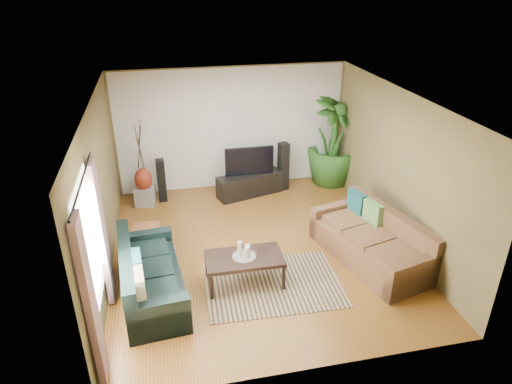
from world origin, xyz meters
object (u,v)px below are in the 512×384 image
object	(u,v)px
coffee_table	(244,270)
tv_stand	(250,185)
speaker_right	(283,166)
potted_plant	(333,141)
speaker_left	(161,180)
sofa_left	(152,273)
vase	(143,180)
side_table	(147,240)
sofa_right	(371,238)
television	(249,161)
pedestal	(145,196)

from	to	relation	value
coffee_table	tv_stand	xyz separation A→B (m)	(0.70, 3.06, -0.01)
speaker_right	potted_plant	bearing A→B (deg)	-6.22
speaker_left	speaker_right	bearing A→B (deg)	-3.90
speaker_left	sofa_left	bearing A→B (deg)	-98.61
vase	potted_plant	bearing A→B (deg)	3.20
tv_stand	side_table	bearing A→B (deg)	-155.59
vase	speaker_left	bearing A→B (deg)	15.63
sofa_right	side_table	size ratio (longest dim) A/B	4.58
coffee_table	tv_stand	bearing A→B (deg)	77.71
television	pedestal	distance (m)	2.32
coffee_table	tv_stand	world-z (taller)	coffee_table
sofa_left	speaker_right	size ratio (longest dim) A/B	1.83
sofa_left	potted_plant	distance (m)	5.30
tv_stand	speaker_right	xyz separation A→B (m)	(0.79, 0.14, 0.30)
sofa_right	vase	size ratio (longest dim) A/B	4.39
sofa_right	potted_plant	distance (m)	3.21
sofa_right	coffee_table	bearing A→B (deg)	-99.75
sofa_left	side_table	world-z (taller)	sofa_left
coffee_table	television	xyz separation A→B (m)	(0.70, 3.08, 0.54)
television	speaker_right	world-z (taller)	television
potted_plant	pedestal	size ratio (longest dim) A/B	5.17
sofa_left	television	bearing A→B (deg)	-39.40
speaker_left	pedestal	xyz separation A→B (m)	(-0.36, -0.10, -0.27)
sofa_right	speaker_right	world-z (taller)	speaker_right
speaker_right	pedestal	bearing A→B (deg)	170.79
side_table	tv_stand	bearing A→B (deg)	39.90
sofa_right	tv_stand	xyz separation A→B (m)	(-1.49, 2.88, -0.19)
speaker_right	potted_plant	xyz separation A→B (m)	(1.17, 0.11, 0.47)
sofa_right	speaker_left	world-z (taller)	speaker_left
tv_stand	pedestal	world-z (taller)	tv_stand
television	vase	distance (m)	2.25
tv_stand	pedestal	size ratio (longest dim) A/B	3.67
sofa_left	tv_stand	world-z (taller)	sofa_left
vase	speaker_right	bearing A→B (deg)	2.36
vase	side_table	xyz separation A→B (m)	(0.05, -1.84, -0.33)
coffee_table	pedestal	bearing A→B (deg)	117.14
sofa_right	vase	bearing A→B (deg)	-142.36
sofa_left	side_table	bearing A→B (deg)	-1.57
sofa_right	television	xyz separation A→B (m)	(-1.49, 2.90, 0.36)
speaker_right	vase	xyz separation A→B (m)	(-3.03, -0.12, 0.02)
pedestal	side_table	xyz separation A→B (m)	(0.05, -1.84, 0.04)
television	side_table	distance (m)	2.92
tv_stand	speaker_right	distance (m)	0.86
sofa_right	speaker_left	distance (m)	4.51
sofa_left	sofa_right	world-z (taller)	same
side_table	potted_plant	bearing A→B (deg)	26.59
coffee_table	television	world-z (taller)	television
speaker_left	vase	world-z (taller)	speaker_left
tv_stand	speaker_right	size ratio (longest dim) A/B	1.32
sofa_left	pedestal	size ratio (longest dim) A/B	5.09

